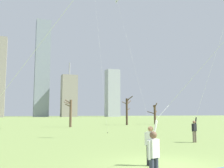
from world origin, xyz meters
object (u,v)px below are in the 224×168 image
object	(u,v)px
kite_flyer_midfield_right_blue	(215,63)
bystander_far_off_by_trees	(154,156)
kite_flyer_midfield_center_purple	(39,59)
bare_tree_rightmost	(70,112)
bare_tree_leftmost	(155,114)
distant_kite_low_near_trees_white	(119,7)
bare_tree_right_of_center	(127,110)
kite_flyer_foreground_left_red	(182,104)

from	to	relation	value
kite_flyer_midfield_right_blue	bystander_far_off_by_trees	size ratio (longest dim) A/B	13.92
kite_flyer_midfield_center_purple	bare_tree_rightmost	size ratio (longest dim) A/B	3.67
kite_flyer_midfield_right_blue	bare_tree_leftmost	bearing A→B (deg)	68.00
bare_tree_rightmost	kite_flyer_midfield_right_blue	bearing A→B (deg)	-75.75
distant_kite_low_near_trees_white	bare_tree_right_of_center	distance (m)	19.75
distant_kite_low_near_trees_white	bare_tree_rightmost	bearing A→B (deg)	119.06
kite_flyer_midfield_right_blue	bare_tree_leftmost	size ratio (longest dim) A/B	5.27
bystander_far_off_by_trees	bare_tree_leftmost	distance (m)	43.82
kite_flyer_foreground_left_red	bare_tree_leftmost	size ratio (longest dim) A/B	2.72
kite_flyer_midfield_right_blue	bare_tree_rightmost	xyz separation A→B (m)	(-6.29, 24.77, -3.75)
kite_flyer_midfield_center_purple	distant_kite_low_near_trees_white	world-z (taller)	distant_kite_low_near_trees_white
bystander_far_off_by_trees	bare_tree_leftmost	bearing A→B (deg)	59.26
bystander_far_off_by_trees	bare_tree_right_of_center	bearing A→B (deg)	66.67
kite_flyer_foreground_left_red	kite_flyer_midfield_center_purple	world-z (taller)	kite_flyer_midfield_center_purple
bare_tree_rightmost	bare_tree_right_of_center	world-z (taller)	bare_tree_right_of_center
bare_tree_rightmost	bare_tree_right_of_center	size ratio (longest dim) A/B	0.81
bare_tree_right_of_center	bystander_far_off_by_trees	bearing A→B (deg)	-113.33
bare_tree_right_of_center	kite_flyer_foreground_left_red	bearing A→B (deg)	-110.96
bystander_far_off_by_trees	distant_kite_low_near_trees_white	distance (m)	30.81
bare_tree_right_of_center	bare_tree_rightmost	bearing A→B (deg)	-163.80
bare_tree_right_of_center	bare_tree_leftmost	size ratio (longest dim) A/B	1.27
distant_kite_low_near_trees_white	bare_tree_right_of_center	bearing A→B (deg)	61.10
kite_flyer_midfield_center_purple	bystander_far_off_by_trees	xyz separation A→B (m)	(3.21, -2.25, -3.15)
bare_tree_right_of_center	bare_tree_leftmost	distance (m)	6.71
kite_flyer_midfield_center_purple	bare_tree_right_of_center	distance (m)	39.29
bare_tree_rightmost	bare_tree_leftmost	world-z (taller)	bare_tree_rightmost
kite_flyer_midfield_right_blue	bare_tree_leftmost	distance (m)	31.67
kite_flyer_foreground_left_red	bystander_far_off_by_trees	distance (m)	3.56
bystander_far_off_by_trees	bare_tree_rightmost	distance (m)	33.59
distant_kite_low_near_trees_white	kite_flyer_foreground_left_red	bearing A→B (deg)	-106.35
bare_tree_right_of_center	bare_tree_leftmost	xyz separation A→B (m)	(6.59, 1.03, -0.72)
bare_tree_right_of_center	bare_tree_leftmost	world-z (taller)	bare_tree_right_of_center
kite_flyer_foreground_left_red	kite_flyer_midfield_right_blue	size ratio (longest dim) A/B	0.52
kite_flyer_foreground_left_red	kite_flyer_midfield_center_purple	bearing A→B (deg)	176.94
kite_flyer_midfield_right_blue	bare_tree_right_of_center	xyz separation A→B (m)	(5.17, 28.10, -3.25)
kite_flyer_midfield_center_purple	bystander_far_off_by_trees	distance (m)	5.03
kite_flyer_foreground_left_red	bystander_far_off_by_trees	xyz separation A→B (m)	(-2.51, -1.94, -1.62)
distant_kite_low_near_trees_white	bare_tree_rightmost	size ratio (longest dim) A/B	4.27
distant_kite_low_near_trees_white	bare_tree_rightmost	xyz separation A→B (m)	(-4.83, 8.69, -14.70)
kite_flyer_midfield_center_purple	distant_kite_low_near_trees_white	bearing A→B (deg)	61.04
bare_tree_rightmost	bare_tree_leftmost	distance (m)	18.58
kite_flyer_midfield_right_blue	bystander_far_off_by_trees	xyz separation A→B (m)	(-10.62, -8.51, -5.19)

